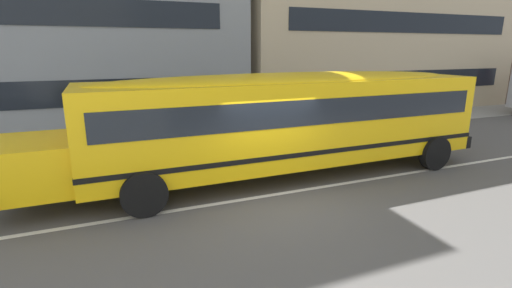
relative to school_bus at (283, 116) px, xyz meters
name	(u,v)px	position (x,y,z in m)	size (l,w,h in m)	color
ground_plane	(270,195)	(-1.00, -1.32, -1.81)	(400.00, 400.00, 0.00)	#54514F
sidewalk_far	(201,136)	(-1.00, 5.95, -1.80)	(120.00, 3.00, 0.01)	gray
lane_centreline	(270,195)	(-1.00, -1.32, -1.81)	(110.00, 0.16, 0.01)	silver
school_bus	(283,116)	(0.00, 0.00, 0.00)	(13.64, 3.22, 3.05)	yellow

